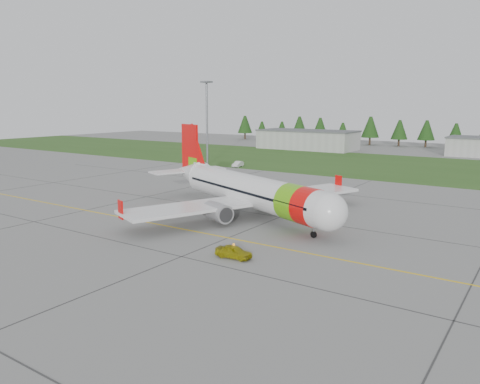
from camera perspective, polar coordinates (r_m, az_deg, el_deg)
The scene contains 9 objects.
ground at distance 53.95m, azimuth -15.22°, elevation -5.72°, with size 320.00×320.00×0.00m, color gray.
aircraft at distance 63.08m, azimuth 1.06°, elevation 0.15°, with size 36.77×34.92×11.70m.
follow_me_car at distance 45.80m, azimuth -0.78°, elevation -5.83°, with size 1.51×1.27×3.74m, color #F7EC0D.
service_van at distance 112.75m, azimuth -0.25°, elevation 4.13°, with size 1.45×1.37×4.16m, color silver.
grass_strip at distance 122.98m, azimuth 15.03°, elevation 3.34°, with size 320.00×50.00×0.03m, color #30561E.
taxi_guideline at distance 59.25m, azimuth -9.36°, elevation -4.01°, with size 120.00×0.25×0.02m, color gold.
hangar_west at distance 159.91m, azimuth 8.20°, elevation 6.27°, with size 32.00×14.00×6.00m, color #A8A8A3.
floodlight_mast at distance 116.28m, azimuth -4.05°, elevation 8.21°, with size 0.50×0.50×20.00m, color slate.
treeline at distance 176.26m, azimuth 21.16°, elevation 6.72°, with size 160.00×8.00×10.00m, color #1C3F14, non-canonical shape.
Camera 1 is at (39.63, -33.47, 14.84)m, focal length 35.00 mm.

